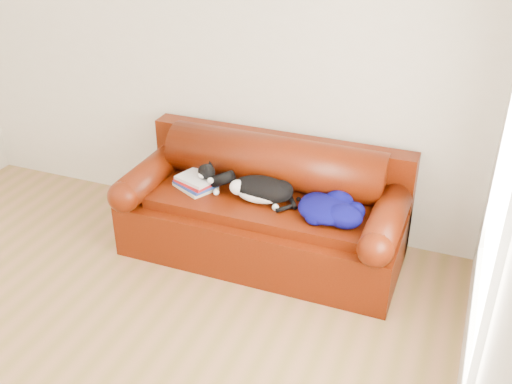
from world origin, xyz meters
TOP-DOWN VIEW (x-y plane):
  - ground at (0.00, 0.00)m, footprint 4.50×4.50m
  - room_shell at (0.12, 0.02)m, footprint 4.52×4.02m
  - sofa_base at (0.70, 1.49)m, footprint 2.10×0.90m
  - sofa_back at (0.70, 1.74)m, footprint 2.10×1.01m
  - book_stack at (0.17, 1.44)m, footprint 0.37×0.34m
  - cat at (0.71, 1.44)m, footprint 0.66×0.29m
  - blanket at (1.24, 1.41)m, footprint 0.51×0.44m

SIDE VIEW (x-z plane):
  - ground at x=0.00m, z-range 0.00..0.00m
  - sofa_base at x=0.70m, z-range -0.01..0.49m
  - sofa_back at x=0.70m, z-range 0.10..0.98m
  - book_stack at x=0.17m, z-range 0.50..0.60m
  - blanket at x=1.24m, z-range 0.49..0.65m
  - cat at x=0.71m, z-range 0.47..0.71m
  - room_shell at x=0.12m, z-range 0.36..2.97m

